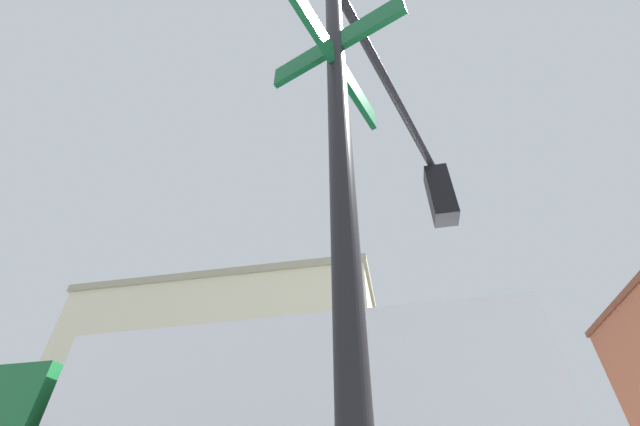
# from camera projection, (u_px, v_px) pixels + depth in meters

# --- Properties ---
(traffic_signal_near) EXTENTS (1.55, 3.25, 5.62)m
(traffic_signal_near) POSITION_uv_depth(u_px,v_px,m) (406.00, 171.00, 3.31)
(traffic_signal_near) COLOR black
(traffic_signal_near) RESTS_ON ground_plane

